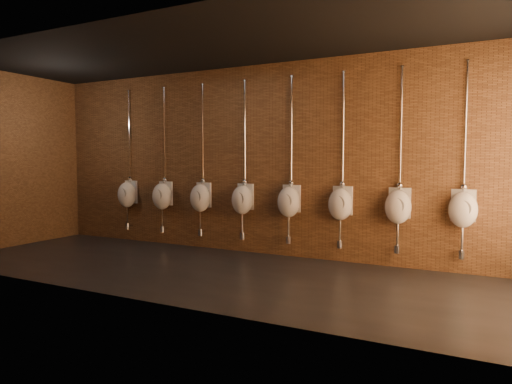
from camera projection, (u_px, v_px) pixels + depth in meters
ground at (206, 271)px, 6.58m from camera, size 8.50×8.50×0.00m
room_shell at (205, 131)px, 6.44m from camera, size 8.54×3.04×3.22m
urinal_0 at (127, 194)px, 8.96m from camera, size 0.42×0.38×2.72m
urinal_1 at (162, 195)px, 8.57m from camera, size 0.42×0.38×2.72m
urinal_2 at (200, 197)px, 8.18m from camera, size 0.42×0.38×2.72m
urinal_3 at (243, 199)px, 7.80m from camera, size 0.42×0.38×2.72m
urinal_4 at (289, 201)px, 7.41m from camera, size 0.42×0.38×2.72m
urinal_5 at (341, 203)px, 7.02m from camera, size 0.42×0.38×2.72m
urinal_6 at (398, 206)px, 6.63m from camera, size 0.42×0.38×2.72m
urinal_7 at (463, 209)px, 6.24m from camera, size 0.42×0.38×2.72m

